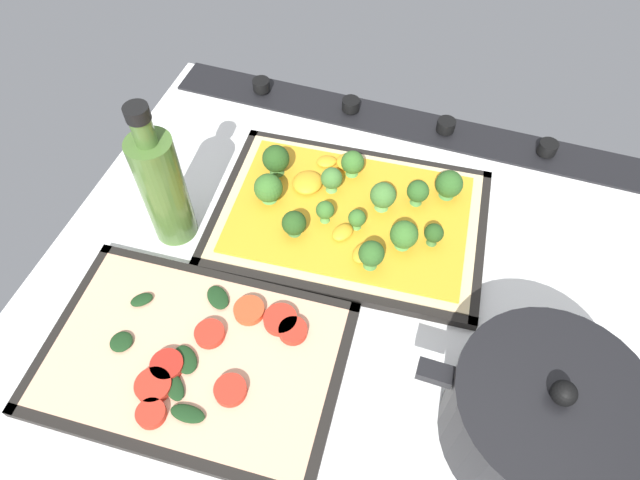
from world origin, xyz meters
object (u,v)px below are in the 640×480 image
(baking_tray_front, at_px, (349,219))
(cooking_pot, at_px, (541,417))
(baking_tray_back, at_px, (194,358))
(veggie_pizza_back, at_px, (196,356))
(oil_bottle, at_px, (162,186))
(broccoli_pizza, at_px, (350,209))

(baking_tray_front, height_order, cooking_pot, cooking_pot)
(cooking_pot, bearing_deg, baking_tray_back, 5.39)
(veggie_pizza_back, distance_m, oil_bottle, 0.21)
(cooking_pot, bearing_deg, oil_bottle, -15.12)
(baking_tray_front, bearing_deg, veggie_pizza_back, 66.43)
(baking_tray_front, xyz_separation_m, broccoli_pizza, (0.00, -0.00, 0.02))
(baking_tray_front, distance_m, oil_bottle, 0.25)
(broccoli_pizza, height_order, veggie_pizza_back, broccoli_pizza)
(broccoli_pizza, relative_size, cooking_pot, 1.38)
(veggie_pizza_back, bearing_deg, baking_tray_back, 18.43)
(broccoli_pizza, bearing_deg, cooking_pot, 139.98)
(baking_tray_front, height_order, veggie_pizza_back, veggie_pizza_back)
(baking_tray_front, distance_m, cooking_pot, 0.34)
(broccoli_pizza, bearing_deg, baking_tray_front, 110.25)
(veggie_pizza_back, height_order, cooking_pot, cooking_pot)
(broccoli_pizza, bearing_deg, veggie_pizza_back, 66.95)
(veggie_pizza_back, bearing_deg, oil_bottle, -56.33)
(baking_tray_front, relative_size, cooking_pot, 1.48)
(baking_tray_back, relative_size, veggie_pizza_back, 1.08)
(cooking_pot, relative_size, oil_bottle, 1.21)
(cooking_pot, bearing_deg, broccoli_pizza, -40.02)
(baking_tray_back, distance_m, veggie_pizza_back, 0.01)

